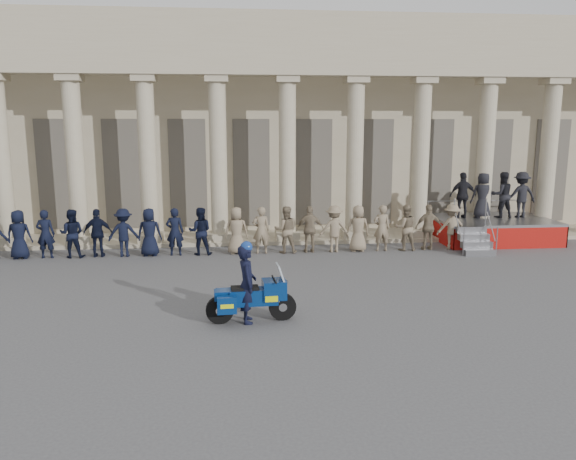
# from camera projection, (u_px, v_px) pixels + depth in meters

# --- Properties ---
(ground) EXTENTS (90.00, 90.00, 0.00)m
(ground) POSITION_uv_depth(u_px,v_px,m) (266.00, 310.00, 13.91)
(ground) COLOR #48484B
(ground) RESTS_ON ground
(building) EXTENTS (40.00, 12.50, 9.00)m
(building) POSITION_uv_depth(u_px,v_px,m) (248.00, 125.00, 27.49)
(building) COLOR tan
(building) RESTS_ON ground
(officer_rank) EXTENTS (22.41, 0.64, 1.68)m
(officer_rank) POSITION_uv_depth(u_px,v_px,m) (156.00, 232.00, 19.54)
(officer_rank) COLOR black
(officer_rank) RESTS_ON ground
(reviewing_stand) EXTENTS (4.40, 4.18, 2.70)m
(reviewing_stand) POSITION_uv_depth(u_px,v_px,m) (495.00, 204.00, 22.00)
(reviewing_stand) COLOR gray
(reviewing_stand) RESTS_ON ground
(motorcycle) EXTENTS (2.11, 0.88, 1.35)m
(motorcycle) POSITION_uv_depth(u_px,v_px,m) (252.00, 297.00, 13.00)
(motorcycle) COLOR black
(motorcycle) RESTS_ON ground
(rider) EXTENTS (0.49, 0.70, 1.93)m
(rider) POSITION_uv_depth(u_px,v_px,m) (247.00, 282.00, 12.91)
(rider) COLOR black
(rider) RESTS_ON ground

